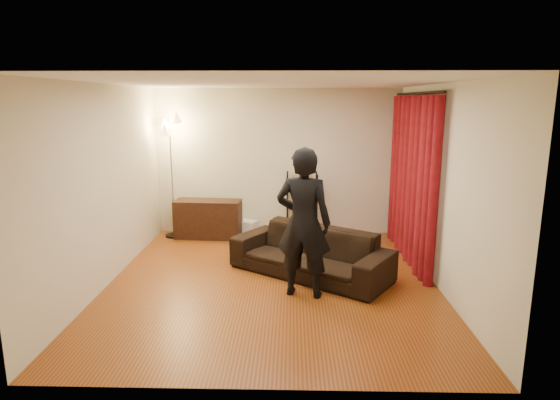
{
  "coord_description": "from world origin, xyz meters",
  "views": [
    {
      "loc": [
        0.27,
        -6.15,
        2.48
      ],
      "look_at": [
        0.1,
        0.3,
        1.1
      ],
      "focal_mm": 30.0,
      "sensor_mm": 36.0,
      "label": 1
    }
  ],
  "objects_px": {
    "storage_boxes": "(248,228)",
    "wire_shelf": "(302,205)",
    "sofa": "(310,252)",
    "media_cabinet": "(208,219)",
    "floor_lamp": "(172,178)",
    "person": "(303,223)"
  },
  "relations": [
    {
      "from": "media_cabinet",
      "to": "storage_boxes",
      "type": "distance_m",
      "value": 0.77
    },
    {
      "from": "sofa",
      "to": "storage_boxes",
      "type": "bearing_deg",
      "value": 152.29
    },
    {
      "from": "wire_shelf",
      "to": "floor_lamp",
      "type": "distance_m",
      "value": 2.42
    },
    {
      "from": "sofa",
      "to": "floor_lamp",
      "type": "relative_size",
      "value": 1.05
    },
    {
      "from": "sofa",
      "to": "person",
      "type": "distance_m",
      "value": 0.96
    },
    {
      "from": "person",
      "to": "wire_shelf",
      "type": "xyz_separation_m",
      "value": [
        0.04,
        2.71,
        -0.37
      ]
    },
    {
      "from": "storage_boxes",
      "to": "sofa",
      "type": "bearing_deg",
      "value": -61.87
    },
    {
      "from": "wire_shelf",
      "to": "floor_lamp",
      "type": "xyz_separation_m",
      "value": [
        -2.36,
        -0.12,
        0.51
      ]
    },
    {
      "from": "storage_boxes",
      "to": "wire_shelf",
      "type": "bearing_deg",
      "value": -1.99
    },
    {
      "from": "media_cabinet",
      "to": "floor_lamp",
      "type": "distance_m",
      "value": 0.99
    },
    {
      "from": "person",
      "to": "sofa",
      "type": "bearing_deg",
      "value": -86.98
    },
    {
      "from": "sofa",
      "to": "wire_shelf",
      "type": "bearing_deg",
      "value": 126.5
    },
    {
      "from": "sofa",
      "to": "storage_boxes",
      "type": "xyz_separation_m",
      "value": [
        -1.09,
        2.03,
        -0.2
      ]
    },
    {
      "from": "media_cabinet",
      "to": "wire_shelf",
      "type": "xyz_separation_m",
      "value": [
        1.72,
        0.16,
        0.24
      ]
    },
    {
      "from": "person",
      "to": "media_cabinet",
      "type": "xyz_separation_m",
      "value": [
        -1.68,
        2.55,
        -0.62
      ]
    },
    {
      "from": "person",
      "to": "wire_shelf",
      "type": "bearing_deg",
      "value": -78.26
    },
    {
      "from": "storage_boxes",
      "to": "floor_lamp",
      "type": "relative_size",
      "value": 0.15
    },
    {
      "from": "sofa",
      "to": "media_cabinet",
      "type": "xyz_separation_m",
      "value": [
        -1.8,
        1.83,
        0.01
      ]
    },
    {
      "from": "person",
      "to": "media_cabinet",
      "type": "relative_size",
      "value": 1.61
    },
    {
      "from": "floor_lamp",
      "to": "storage_boxes",
      "type": "bearing_deg",
      "value": 6.52
    },
    {
      "from": "sofa",
      "to": "media_cabinet",
      "type": "distance_m",
      "value": 2.57
    },
    {
      "from": "person",
      "to": "wire_shelf",
      "type": "height_order",
      "value": "person"
    }
  ]
}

